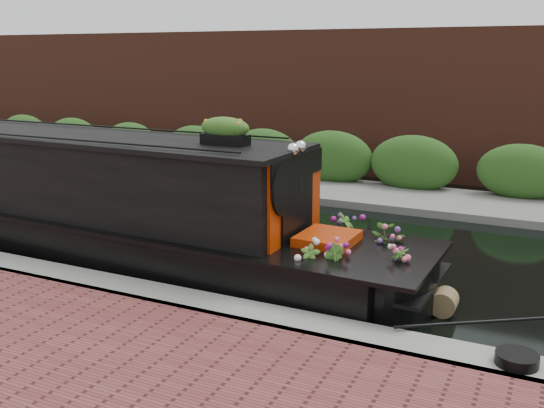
% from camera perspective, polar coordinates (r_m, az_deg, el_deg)
% --- Properties ---
extents(ground, '(80.00, 80.00, 0.00)m').
position_cam_1_polar(ground, '(11.28, -3.00, -3.28)').
color(ground, black).
rests_on(ground, ground).
extents(near_bank_coping, '(40.00, 0.60, 0.50)m').
position_cam_1_polar(near_bank_coping, '(8.71, -13.56, -9.00)').
color(near_bank_coping, gray).
rests_on(near_bank_coping, ground).
extents(far_bank_path, '(40.00, 2.40, 0.34)m').
position_cam_1_polar(far_bank_path, '(14.98, 4.70, 1.02)').
color(far_bank_path, slate).
rests_on(far_bank_path, ground).
extents(far_hedge, '(40.00, 1.10, 2.80)m').
position_cam_1_polar(far_hedge, '(15.80, 5.87, 1.67)').
color(far_hedge, '#28501A').
rests_on(far_hedge, ground).
extents(far_brick_wall, '(40.00, 1.00, 8.00)m').
position_cam_1_polar(far_brick_wall, '(17.75, 8.18, 2.96)').
color(far_brick_wall, '#5B2B1E').
rests_on(far_brick_wall, ground).
extents(narrowboat, '(11.32, 2.37, 2.66)m').
position_cam_1_polar(narrowboat, '(10.79, -16.98, -0.35)').
color(narrowboat, black).
rests_on(narrowboat, ground).
extents(rope_fender, '(0.34, 0.34, 0.34)m').
position_cam_1_polar(rope_fender, '(8.36, 15.89, -8.87)').
color(rope_fender, brown).
rests_on(rope_fender, ground).
extents(coiled_mooring_rope, '(0.43, 0.43, 0.12)m').
position_cam_1_polar(coiled_mooring_rope, '(6.85, 22.05, -13.37)').
color(coiled_mooring_rope, black).
rests_on(coiled_mooring_rope, near_bank_coping).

